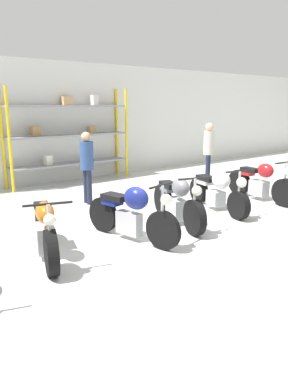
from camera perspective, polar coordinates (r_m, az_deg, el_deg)
ground_plane at (r=7.08m, az=2.01°, el=-6.11°), size 30.00×30.00×0.00m
back_wall at (r=11.51m, az=-16.32°, el=10.01°), size 30.00×0.08×3.60m
shelving_rack at (r=11.58m, az=-11.34°, el=8.76°), size 3.87×0.63×2.82m
motorcycle_orange at (r=6.03m, az=-14.81°, el=-5.69°), size 0.90×1.99×1.04m
motorcycle_blue at (r=6.53m, az=-1.90°, el=-3.07°), size 0.69×2.04×1.09m
motorcycle_grey at (r=7.46m, az=5.13°, el=-1.45°), size 0.88×2.04×1.07m
motorcycle_white at (r=8.55m, az=11.17°, el=0.27°), size 0.83×2.12×1.03m
motorcycle_red at (r=9.74m, az=17.40°, el=1.41°), size 0.67×2.11×1.06m
person_browsing at (r=8.97m, az=-8.71°, el=4.57°), size 0.35×0.35×1.72m
person_near_rack at (r=11.38m, az=9.83°, el=6.64°), size 0.45×0.45×1.81m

